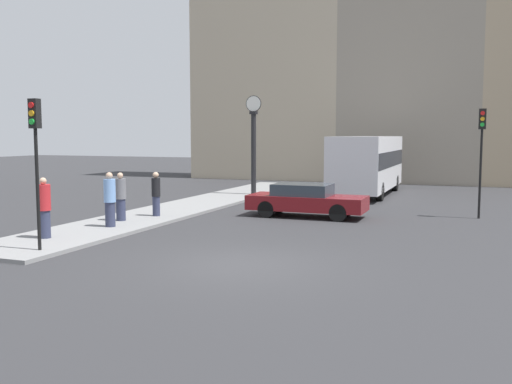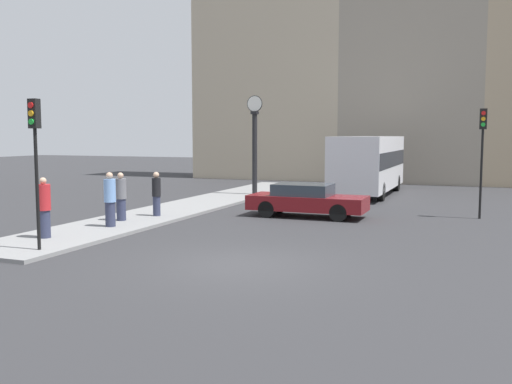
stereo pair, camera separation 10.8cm
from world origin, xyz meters
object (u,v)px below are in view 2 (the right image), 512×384
object	(u,v)px
pedestrian_grey_jacket	(121,197)
pedestrian_red_top	(44,208)
sedan_car	(306,200)
pedestrian_black_jacket	(156,194)
bus_distant	(369,162)
traffic_light_far	(482,141)
traffic_light_near	(35,143)
pedestrian_blue_stripe	(110,200)
street_clock	(255,144)

from	to	relation	value
pedestrian_grey_jacket	pedestrian_red_top	world-z (taller)	pedestrian_red_top
sedan_car	pedestrian_black_jacket	xyz separation A→B (m)	(-5.08, -2.52, 0.28)
bus_distant	traffic_light_far	world-z (taller)	traffic_light_far
bus_distant	traffic_light_near	distance (m)	19.03
sedan_car	pedestrian_blue_stripe	size ratio (longest dim) A/B	2.48
pedestrian_black_jacket	pedestrian_grey_jacket	bearing A→B (deg)	-110.24
bus_distant	traffic_light_far	size ratio (longest dim) A/B	2.10
pedestrian_black_jacket	pedestrian_grey_jacket	size ratio (longest dim) A/B	0.97
pedestrian_black_jacket	pedestrian_red_top	world-z (taller)	pedestrian_red_top
pedestrian_grey_jacket	pedestrian_red_top	bearing A→B (deg)	-91.35
traffic_light_near	pedestrian_black_jacket	xyz separation A→B (m)	(-0.47, 6.65, -1.98)
bus_distant	pedestrian_black_jacket	bearing A→B (deg)	-116.51
bus_distant	pedestrian_black_jacket	distance (m)	12.97
sedan_car	pedestrian_black_jacket	world-z (taller)	pedestrian_black_jacket
pedestrian_black_jacket	pedestrian_red_top	distance (m)	5.24
traffic_light_far	pedestrian_black_jacket	xyz separation A→B (m)	(-11.26, -4.44, -1.97)
bus_distant	pedestrian_blue_stripe	bearing A→B (deg)	-112.27
bus_distant	street_clock	distance (m)	6.09
sedan_car	street_clock	distance (m)	7.99
bus_distant	street_clock	bearing A→B (deg)	-151.64
traffic_light_near	pedestrian_grey_jacket	world-z (taller)	traffic_light_near
pedestrian_black_jacket	pedestrian_grey_jacket	distance (m)	1.58
sedan_car	pedestrian_red_top	bearing A→B (deg)	-126.50
sedan_car	pedestrian_grey_jacket	distance (m)	6.90
sedan_car	bus_distant	world-z (taller)	bus_distant
bus_distant	pedestrian_red_top	world-z (taller)	bus_distant
street_clock	traffic_light_near	bearing A→B (deg)	-90.05
traffic_light_far	pedestrian_blue_stripe	distance (m)	13.57
pedestrian_grey_jacket	bus_distant	bearing A→B (deg)	64.17
pedestrian_black_jacket	sedan_car	bearing A→B (deg)	26.38
traffic_light_near	street_clock	xyz separation A→B (m)	(0.01, 15.38, -0.23)
traffic_light_near	pedestrian_red_top	bearing A→B (deg)	127.29
sedan_car	pedestrian_black_jacket	bearing A→B (deg)	-153.62
pedestrian_grey_jacket	pedestrian_blue_stripe	bearing A→B (deg)	-70.30
pedestrian_grey_jacket	pedestrian_black_jacket	bearing A→B (deg)	69.76
pedestrian_blue_stripe	pedestrian_red_top	distance (m)	2.51
traffic_light_far	pedestrian_black_jacket	size ratio (longest dim) A/B	2.49
sedan_car	traffic_light_far	bearing A→B (deg)	17.29
pedestrian_grey_jacket	traffic_light_far	bearing A→B (deg)	26.64
pedestrian_blue_stripe	pedestrian_black_jacket	bearing A→B (deg)	88.09
street_clock	pedestrian_blue_stripe	world-z (taller)	street_clock
pedestrian_black_jacket	traffic_light_far	bearing A→B (deg)	21.53
traffic_light_near	pedestrian_red_top	world-z (taller)	traffic_light_near
bus_distant	street_clock	world-z (taller)	street_clock
sedan_car	street_clock	xyz separation A→B (m)	(-4.59, 6.21, 2.04)
pedestrian_black_jacket	pedestrian_grey_jacket	world-z (taller)	pedestrian_grey_jacket
pedestrian_black_jacket	pedestrian_red_top	xyz separation A→B (m)	(-0.63, -5.20, 0.05)
traffic_light_far	street_clock	distance (m)	11.59
sedan_car	traffic_light_near	bearing A→B (deg)	-116.65
pedestrian_blue_stripe	sedan_car	bearing A→B (deg)	45.52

